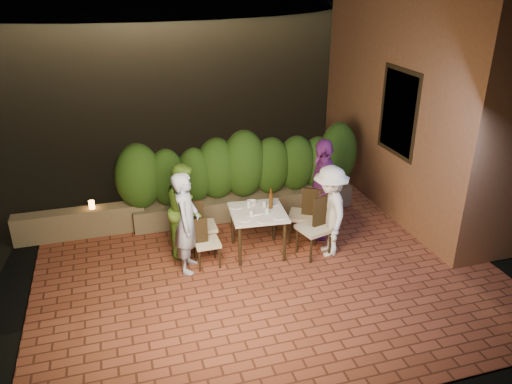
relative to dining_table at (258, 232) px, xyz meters
name	(u,v)px	position (x,y,z in m)	size (l,w,h in m)	color
ground	(274,282)	(-0.01, -0.87, -0.40)	(400.00, 400.00, 0.00)	black
terrace_floor	(264,267)	(-0.01, -0.37, -0.45)	(7.00, 6.00, 0.15)	brown
building_wall	(426,76)	(3.59, 1.13, 2.12)	(1.60, 5.00, 5.00)	brown
window_pane	(400,112)	(2.81, 0.63, 1.62)	(0.08, 1.00, 1.40)	black
window_frame	(399,112)	(2.80, 0.63, 1.62)	(0.06, 1.15, 1.55)	black
planter	(245,204)	(0.19, 1.43, -0.17)	(4.20, 0.55, 0.40)	brown
hedge	(245,168)	(0.19, 1.43, 0.57)	(4.00, 0.70, 1.10)	#204011
parapet	(80,223)	(-2.81, 1.43, -0.12)	(2.20, 0.30, 0.50)	brown
hill	(136,42)	(1.99, 59.13, -4.38)	(52.00, 40.00, 22.00)	black
dining_table	(258,232)	(0.00, 0.00, 0.00)	(0.87, 0.87, 0.75)	white
plate_nw	(245,219)	(-0.27, -0.20, 0.38)	(0.21, 0.21, 0.01)	white
plate_sw	(236,207)	(-0.29, 0.27, 0.38)	(0.21, 0.21, 0.01)	white
plate_ne	(279,216)	(0.26, -0.28, 0.38)	(0.25, 0.25, 0.01)	white
plate_se	(272,204)	(0.31, 0.20, 0.38)	(0.21, 0.21, 0.01)	white
plate_centre	(256,212)	(-0.04, -0.02, 0.38)	(0.22, 0.22, 0.01)	white
plate_front	(265,220)	(0.02, -0.33, 0.38)	(0.24, 0.24, 0.01)	white
glass_nw	(251,213)	(-0.14, -0.12, 0.42)	(0.06, 0.06, 0.10)	silver
glass_sw	(249,204)	(-0.09, 0.21, 0.43)	(0.06, 0.06, 0.11)	silver
glass_ne	(267,211)	(0.12, -0.11, 0.42)	(0.06, 0.06, 0.10)	silver
glass_se	(264,204)	(0.15, 0.14, 0.43)	(0.06, 0.06, 0.10)	silver
beer_bottle	(271,199)	(0.24, 0.06, 0.55)	(0.07, 0.07, 0.34)	#46270B
bowl	(252,202)	(-0.01, 0.31, 0.40)	(0.17, 0.17, 0.04)	white
chair_left_front	(207,241)	(-0.87, -0.14, 0.04)	(0.39, 0.39, 0.84)	black
chair_left_back	(203,226)	(-0.85, 0.32, 0.09)	(0.43, 0.43, 0.92)	black
chair_right_front	(314,227)	(0.85, -0.33, 0.13)	(0.47, 0.47, 1.01)	black
chair_right_back	(303,214)	(0.86, 0.18, 0.12)	(0.45, 0.45, 0.98)	black
diner_blue	(187,223)	(-1.18, -0.17, 0.43)	(0.59, 0.39, 1.62)	#A3B2D1
diner_green	(185,209)	(-1.11, 0.38, 0.40)	(0.75, 0.59, 1.55)	#79B93A
diner_white	(330,211)	(1.09, -0.36, 0.39)	(0.99, 0.57, 1.53)	white
diner_purple	(322,189)	(1.20, 0.21, 0.52)	(1.05, 0.44, 1.80)	#68256F
parapet_lamp	(92,205)	(-2.58, 1.43, 0.20)	(0.10, 0.10, 0.14)	orange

